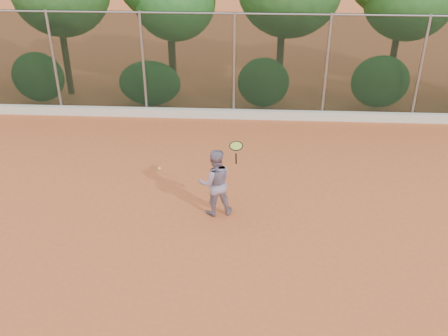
{
  "coord_description": "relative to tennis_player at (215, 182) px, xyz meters",
  "views": [
    {
      "loc": [
        0.55,
        -8.9,
        6.7
      ],
      "look_at": [
        0.0,
        1.0,
        1.25
      ],
      "focal_mm": 40.0,
      "sensor_mm": 36.0,
      "label": 1
    }
  ],
  "objects": [
    {
      "name": "concrete_curb",
      "position": [
        0.21,
        5.77,
        -0.68
      ],
      "size": [
        24.0,
        0.2,
        0.3
      ],
      "primitive_type": "cube",
      "color": "silver",
      "rests_on": "ground"
    },
    {
      "name": "chainlink_fence",
      "position": [
        0.21,
        5.95,
        1.03
      ],
      "size": [
        24.09,
        0.09,
        3.5
      ],
      "color": "black",
      "rests_on": "ground"
    },
    {
      "name": "tennis_ball_in_flight",
      "position": [
        -1.18,
        -0.51,
        0.62
      ],
      "size": [
        0.07,
        0.07,
        0.07
      ],
      "color": "#D2DF32",
      "rests_on": "ground"
    },
    {
      "name": "ground",
      "position": [
        0.21,
        -1.05,
        -0.83
      ],
      "size": [
        80.0,
        80.0,
        0.0
      ],
      "primitive_type": "plane",
      "color": "#C45D2E",
      "rests_on": "ground"
    },
    {
      "name": "tennis_racket",
      "position": [
        0.48,
        -0.03,
        0.94
      ],
      "size": [
        0.33,
        0.32,
        0.57
      ],
      "color": "black",
      "rests_on": "ground"
    },
    {
      "name": "tennis_player",
      "position": [
        0.0,
        0.0,
        0.0
      ],
      "size": [
        0.93,
        0.8,
        1.66
      ],
      "primitive_type": "imported",
      "rotation": [
        0.0,
        0.0,
        3.38
      ],
      "color": "gray",
      "rests_on": "ground"
    }
  ]
}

